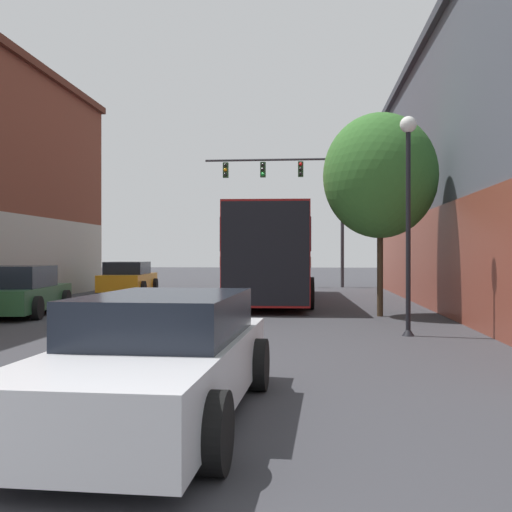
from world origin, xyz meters
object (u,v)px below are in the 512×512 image
(traffic_signal_gantry, at_px, (298,189))
(street_lamp, at_px, (408,201))
(hatchback_foreground, at_px, (161,358))
(parked_car_left_far, at_px, (17,292))
(bus, at_px, (272,251))
(parked_car_left_near, at_px, (128,278))
(street_tree_near, at_px, (380,176))

(traffic_signal_gantry, relative_size, street_lamp, 1.61)
(hatchback_foreground, bearing_deg, parked_car_left_far, 35.44)
(parked_car_left_far, relative_size, street_lamp, 1.02)
(bus, height_order, parked_car_left_far, bus)
(parked_car_left_far, xyz_separation_m, traffic_signal_gantry, (7.55, 15.54, 4.54))
(parked_car_left_far, bearing_deg, bus, -56.33)
(bus, height_order, traffic_signal_gantry, traffic_signal_gantry)
(bus, height_order, hatchback_foreground, bus)
(street_lamp, bearing_deg, traffic_signal_gantry, 98.01)
(parked_car_left_near, xyz_separation_m, traffic_signal_gantry, (7.29, 6.06, 4.53))
(bus, bearing_deg, parked_car_left_far, 129.60)
(hatchback_foreground, xyz_separation_m, street_tree_near, (3.45, 10.62, 3.24))
(hatchback_foreground, relative_size, traffic_signal_gantry, 0.63)
(bus, relative_size, street_tree_near, 2.07)
(street_lamp, bearing_deg, street_tree_near, 91.64)
(parked_car_left_far, bearing_deg, street_tree_near, -94.59)
(parked_car_left_near, relative_size, street_lamp, 1.00)
(bus, distance_m, hatchback_foreground, 16.08)
(bus, bearing_deg, street_tree_near, -150.29)
(traffic_signal_gantry, bearing_deg, parked_car_left_near, -140.26)
(bus, relative_size, parked_car_left_near, 2.54)
(traffic_signal_gantry, distance_m, street_lamp, 19.31)
(parked_car_left_near, distance_m, street_lamp, 16.45)
(parked_car_left_near, relative_size, traffic_signal_gantry, 0.62)
(parked_car_left_near, bearing_deg, hatchback_foreground, -166.31)
(bus, bearing_deg, hatchback_foreground, 177.69)
(street_tree_near, bearing_deg, bus, 121.62)
(street_tree_near, bearing_deg, parked_car_left_near, 137.84)
(bus, relative_size, parked_car_left_far, 2.49)
(traffic_signal_gantry, bearing_deg, street_tree_near, -80.31)
(bus, distance_m, parked_car_left_near, 7.47)
(hatchback_foreground, xyz_separation_m, street_lamp, (3.56, 6.61, 2.18))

